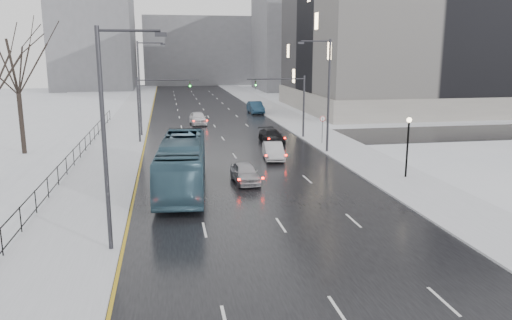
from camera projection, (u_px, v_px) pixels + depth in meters
road at (213, 124)px, 62.67m from camera, size 16.00×150.00×0.04m
cross_road at (224, 140)px, 51.13m from camera, size 130.00×10.00×0.04m
sidewalk_left at (127, 126)px, 60.84m from camera, size 5.00×150.00×0.16m
sidewalk_right at (294, 121)px, 64.47m from camera, size 5.00×150.00×0.16m
park_strip at (45, 128)px, 59.20m from camera, size 14.00×150.00×0.12m
tree_park_e at (25, 155)px, 44.14m from camera, size 9.45×9.45×13.50m
iron_fence at (51, 182)px, 31.38m from camera, size 0.06×70.00×1.30m
streetlight_r_mid at (326, 90)px, 43.65m from camera, size 2.95×0.25×10.00m
streetlight_l_near at (109, 130)px, 21.60m from camera, size 2.95×0.25×10.00m
streetlight_l_far at (142, 84)px, 52.37m from camera, size 2.95×0.25×10.00m
lamppost_r_mid at (408, 138)px, 35.10m from camera, size 0.36×0.36×4.28m
mast_signal_right at (294, 99)px, 51.52m from camera, size 6.10×0.33×6.50m
mast_signal_left at (149, 102)px, 48.99m from camera, size 6.10×0.33×6.50m
no_uturn_sign at (323, 121)px, 48.39m from camera, size 0.60×0.06×2.70m
civic_building at (428, 36)px, 77.87m from camera, size 41.00×31.00×24.80m
bldg_far_right at (308, 42)px, 118.05m from camera, size 24.00×20.00×22.00m
bldg_far_left at (94, 30)px, 118.38m from camera, size 18.00×22.00×28.00m
bldg_far_center at (200, 51)px, 138.37m from camera, size 30.00×18.00×18.00m
bus at (182, 164)px, 32.61m from camera, size 3.83×12.31×3.37m
sedan_center_near at (245, 173)px, 34.46m from camera, size 1.83×4.13×1.38m
sedan_right_near at (273, 151)px, 41.90m from camera, size 1.93×4.48×1.44m
sedan_right_far at (272, 136)px, 49.53m from camera, size 2.20×4.70×1.33m
sedan_center_far at (198, 118)px, 61.96m from camera, size 2.16×4.77×1.59m
sedan_right_distant at (256, 107)px, 73.17m from camera, size 1.91×5.22×1.71m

